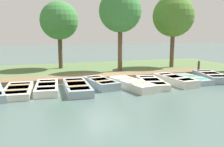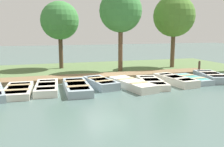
{
  "view_description": "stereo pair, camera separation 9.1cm",
  "coord_description": "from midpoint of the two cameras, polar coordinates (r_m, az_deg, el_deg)",
  "views": [
    {
      "loc": [
        13.56,
        -4.11,
        3.01
      ],
      "look_at": [
        0.5,
        0.06,
        0.65
      ],
      "focal_mm": 40.0,
      "sensor_mm": 36.0,
      "label": 1
    },
    {
      "loc": [
        13.58,
        -4.02,
        3.01
      ],
      "look_at": [
        0.5,
        0.06,
        0.65
      ],
      "focal_mm": 40.0,
      "sensor_mm": 36.0,
      "label": 2
    }
  ],
  "objects": [
    {
      "name": "shore_bank",
      "position": [
        19.24,
        -5.3,
        0.91
      ],
      "size": [
        8.0,
        24.0,
        0.13
      ],
      "color": "#567042",
      "rests_on": "ground_plane"
    },
    {
      "name": "rowboat_5",
      "position": [
        13.33,
        4.43,
        -2.41
      ],
      "size": [
        3.42,
        1.69,
        0.42
      ],
      "rotation": [
        0.0,
        0.0,
        0.2
      ],
      "color": "beige",
      "rests_on": "ground_plane"
    },
    {
      "name": "park_tree_center",
      "position": [
        17.91,
        1.75,
        14.01
      ],
      "size": [
        2.99,
        2.99,
        5.86
      ],
      "color": "brown",
      "rests_on": "ground_plane"
    },
    {
      "name": "park_tree_left",
      "position": [
        19.63,
        -12.1,
        11.69
      ],
      "size": [
        2.88,
        2.88,
        5.21
      ],
      "color": "#4C3828",
      "rests_on": "ground_plane"
    },
    {
      "name": "rowboat_9",
      "position": [
        16.57,
        21.54,
        -0.61
      ],
      "size": [
        3.08,
        1.82,
        0.44
      ],
      "rotation": [
        0.0,
        0.0,
        -0.23
      ],
      "color": "#8C9EA8",
      "rests_on": "ground_plane"
    },
    {
      "name": "rowboat_1",
      "position": [
        12.9,
        -20.82,
        -3.64
      ],
      "size": [
        3.05,
        1.42,
        0.33
      ],
      "rotation": [
        0.0,
        0.0,
        -0.06
      ],
      "color": "beige",
      "rests_on": "ground_plane"
    },
    {
      "name": "mooring_post_far",
      "position": [
        18.88,
        19.07,
        1.45
      ],
      "size": [
        0.15,
        0.15,
        0.9
      ],
      "color": "#47382D",
      "rests_on": "ground_plane"
    },
    {
      "name": "rowboat_6",
      "position": [
        14.01,
        8.89,
        -2.03
      ],
      "size": [
        3.16,
        1.6,
        0.35
      ],
      "rotation": [
        0.0,
        0.0,
        -0.17
      ],
      "color": "beige",
      "rests_on": "ground_plane"
    },
    {
      "name": "dock_walkway",
      "position": [
        15.82,
        -2.52,
        -0.73
      ],
      "size": [
        1.49,
        15.18,
        0.26
      ],
      "color": "brown",
      "rests_on": "ground_plane"
    },
    {
      "name": "rowboat_3",
      "position": [
        12.77,
        -8.22,
        -3.06
      ],
      "size": [
        3.42,
        1.32,
        0.4
      ],
      "rotation": [
        0.0,
        0.0,
        -0.04
      ],
      "color": "#8C9EA8",
      "rests_on": "ground_plane"
    },
    {
      "name": "ground_plane",
      "position": [
        14.48,
        -1.01,
        -2.23
      ],
      "size": [
        80.0,
        80.0,
        0.0
      ],
      "primitive_type": "plane",
      "color": "#4C6660"
    },
    {
      "name": "rowboat_4",
      "position": [
        13.56,
        -2.83,
        -2.14
      ],
      "size": [
        2.77,
        1.49,
        0.43
      ],
      "rotation": [
        0.0,
        0.0,
        0.17
      ],
      "color": "#8C9EA8",
      "rests_on": "ground_plane"
    },
    {
      "name": "park_tree_right",
      "position": [
        20.44,
        13.74,
        12.58
      ],
      "size": [
        3.22,
        3.22,
        5.75
      ],
      "color": "brown",
      "rests_on": "ground_plane"
    },
    {
      "name": "rowboat_7",
      "position": [
        14.81,
        14.02,
        -1.4
      ],
      "size": [
        3.06,
        1.39,
        0.43
      ],
      "rotation": [
        0.0,
        0.0,
        0.12
      ],
      "color": "beige",
      "rests_on": "ground_plane"
    },
    {
      "name": "rowboat_8",
      "position": [
        15.64,
        17.69,
        -1.2
      ],
      "size": [
        2.69,
        1.16,
        0.33
      ],
      "rotation": [
        0.0,
        0.0,
        0.06
      ],
      "color": "#8C9EA8",
      "rests_on": "ground_plane"
    },
    {
      "name": "rowboat_2",
      "position": [
        12.99,
        -14.86,
        -3.11
      ],
      "size": [
        3.03,
        1.35,
        0.38
      ],
      "rotation": [
        0.0,
        0.0,
        -0.1
      ],
      "color": "silver",
      "rests_on": "ground_plane"
    }
  ]
}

